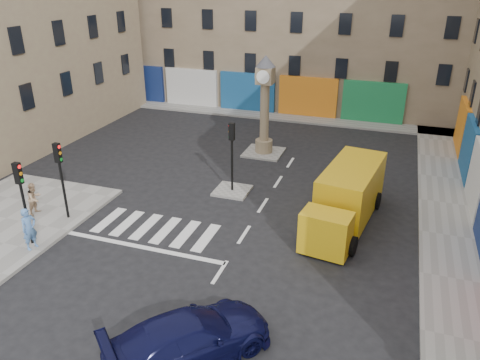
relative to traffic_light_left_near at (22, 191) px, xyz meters
The scene contains 14 objects.
ground 8.71m from the traffic_light_left_near, ahead, with size 120.00×120.00×0.00m, color black.
sidewalk_right 19.79m from the traffic_light_left_near, 29.96° to the left, with size 2.60×30.00×0.15m, color gray.
sidewalk_far 22.56m from the traffic_light_left_near, 78.94° to the left, with size 32.00×2.40×0.15m, color gray.
island_near 10.35m from the traffic_light_left_near, 51.07° to the left, with size 1.80×1.80×0.12m, color gray.
island_far 15.38m from the traffic_light_left_near, 65.46° to the left, with size 2.40×2.40×0.12m, color gray.
building_left 16.66m from the traffic_light_left_near, 132.20° to the left, with size 8.00×20.00×15.00m, color #8A7B5A.
traffic_light_left_near is the anchor object (origin of this frame).
traffic_light_left_far 2.40m from the traffic_light_left_near, 90.00° to the left, with size 0.28×0.22×3.70m.
traffic_light_island 10.03m from the traffic_light_left_near, 51.07° to the left, with size 0.28×0.22×3.70m.
clock_pillar 15.19m from the traffic_light_left_near, 65.45° to the left, with size 1.20×1.20×6.10m.
navy_sedan 9.87m from the traffic_light_left_near, 21.54° to the right, with size 2.10×5.17×1.50m, color black.
yellow_van 14.06m from the traffic_light_left_near, 27.77° to the left, with size 3.14×7.20×2.54m.
pedestrian_blue 1.61m from the traffic_light_left_near, 46.40° to the right, with size 0.67×0.44×1.84m, color #5482C0.
pedestrian_tan 3.27m from the traffic_light_left_near, 126.58° to the left, with size 0.76×0.59×1.57m, color tan.
Camera 1 is at (5.67, -13.13, 10.87)m, focal length 35.00 mm.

